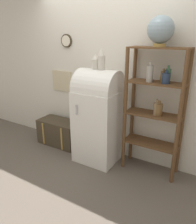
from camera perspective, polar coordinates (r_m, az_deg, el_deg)
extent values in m
plane|color=#60564C|center=(3.43, -2.11, -13.67)|extent=(12.00, 12.00, 0.00)
cube|color=silver|center=(3.41, 2.98, 10.56)|extent=(7.00, 0.05, 2.70)
cylinder|color=#382D1E|center=(3.77, -8.22, 17.93)|extent=(0.21, 0.03, 0.21)
cylinder|color=beige|center=(3.75, -8.40, 17.92)|extent=(0.17, 0.01, 0.17)
cube|color=#C6B793|center=(3.94, -9.40, 8.02)|extent=(0.41, 0.02, 0.35)
cube|color=white|center=(3.36, 0.13, -3.69)|extent=(0.63, 0.60, 1.11)
cylinder|color=white|center=(3.18, 0.13, 6.07)|extent=(0.61, 0.57, 0.57)
cylinder|color=#B7B7BC|center=(3.09, -5.66, 0.58)|extent=(0.02, 0.02, 0.14)
cube|color=#423828|center=(4.01, -9.98, -5.20)|extent=(0.76, 0.38, 0.44)
cube|color=#AD8942|center=(4.02, -14.09, -5.49)|extent=(0.03, 0.01, 0.40)
cube|color=#AD8942|center=(3.75, -9.50, -6.98)|extent=(0.03, 0.01, 0.40)
cylinder|color=brown|center=(3.04, 7.07, -0.02)|extent=(0.05, 0.05, 1.74)
cylinder|color=brown|center=(2.85, 20.38, -2.52)|extent=(0.05, 0.05, 1.74)
cylinder|color=brown|center=(3.28, 9.04, 1.35)|extent=(0.05, 0.05, 1.74)
cylinder|color=brown|center=(3.10, 21.40, -0.87)|extent=(0.05, 0.05, 1.74)
cube|color=brown|center=(3.22, 13.65, -7.91)|extent=(0.75, 0.30, 0.02)
cube|color=brown|center=(3.05, 14.29, -0.63)|extent=(0.75, 0.30, 0.02)
cube|color=brown|center=(2.93, 15.00, 7.37)|extent=(0.75, 0.30, 0.02)
cube|color=brown|center=(2.88, 15.78, 15.86)|extent=(0.75, 0.30, 0.02)
cylinder|color=#23334C|center=(2.86, 17.34, 8.39)|extent=(0.10, 0.10, 0.13)
cylinder|color=#23334C|center=(2.84, 17.51, 10.02)|extent=(0.04, 0.04, 0.03)
cylinder|color=brown|center=(2.97, 15.58, 0.58)|extent=(0.10, 0.10, 0.16)
cylinder|color=brown|center=(2.94, 15.76, 2.45)|extent=(0.04, 0.04, 0.04)
cylinder|color=#335B3D|center=(2.89, 17.79, 8.93)|extent=(0.07, 0.07, 0.18)
cylinder|color=#335B3D|center=(2.88, 18.02, 11.07)|extent=(0.03, 0.03, 0.04)
cylinder|color=brown|center=(2.93, 16.70, 8.77)|extent=(0.08, 0.08, 0.14)
cylinder|color=brown|center=(2.92, 16.86, 10.43)|extent=(0.03, 0.03, 0.03)
cylinder|color=#9E998E|center=(2.90, 13.39, 9.65)|extent=(0.08, 0.08, 0.21)
cylinder|color=#9E998E|center=(2.88, 13.59, 12.18)|extent=(0.03, 0.03, 0.05)
cylinder|color=#7F6647|center=(2.98, 15.03, 0.75)|extent=(0.08, 0.08, 0.17)
cylinder|color=#7F6647|center=(2.94, 15.21, 2.72)|extent=(0.03, 0.03, 0.04)
cylinder|color=#AD8942|center=(2.86, 15.72, 16.44)|extent=(0.15, 0.15, 0.04)
sphere|color=#7F939E|center=(2.85, 16.06, 20.02)|extent=(0.32, 0.32, 0.32)
cylinder|color=beige|center=(3.15, -0.62, 12.40)|extent=(0.11, 0.11, 0.13)
cone|color=beige|center=(3.14, -0.63, 14.22)|extent=(0.09, 0.09, 0.07)
cylinder|color=beige|center=(3.08, 0.90, 12.80)|extent=(0.10, 0.10, 0.19)
cone|color=beige|center=(3.07, 0.92, 15.49)|extent=(0.09, 0.09, 0.10)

